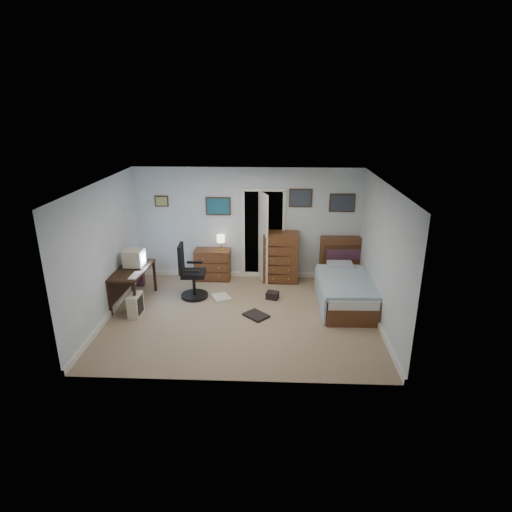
{
  "coord_description": "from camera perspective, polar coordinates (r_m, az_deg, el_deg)",
  "views": [
    {
      "loc": [
        0.58,
        -7.19,
        3.78
      ],
      "look_at": [
        0.26,
        0.3,
        1.1
      ],
      "focal_mm": 30.0,
      "sensor_mm": 36.0,
      "label": 1
    }
  ],
  "objects": [
    {
      "name": "floor",
      "position": [
        8.15,
        -1.9,
        -8.06
      ],
      "size": [
        5.0,
        4.0,
        0.02
      ],
      "primitive_type": "cube",
      "color": "gray",
      "rests_on": "ground"
    },
    {
      "name": "computer_desk",
      "position": [
        8.82,
        -16.67,
        -2.67
      ],
      "size": [
        0.63,
        1.26,
        0.71
      ],
      "rotation": [
        0.0,
        0.0,
        -0.05
      ],
      "color": "black",
      "rests_on": "floor"
    },
    {
      "name": "crt_monitor",
      "position": [
        8.8,
        -15.93,
        -0.28
      ],
      "size": [
        0.38,
        0.36,
        0.34
      ],
      "rotation": [
        0.0,
        0.0,
        -0.05
      ],
      "color": "beige",
      "rests_on": "computer_desk"
    },
    {
      "name": "keyboard",
      "position": [
        8.37,
        -15.83,
        -2.53
      ],
      "size": [
        0.16,
        0.39,
        0.02
      ],
      "primitive_type": "cube",
      "rotation": [
        0.0,
        0.0,
        -0.05
      ],
      "color": "beige",
      "rests_on": "computer_desk"
    },
    {
      "name": "pc_tower",
      "position": [
        8.39,
        -15.77,
        -6.28
      ],
      "size": [
        0.21,
        0.41,
        0.43
      ],
      "rotation": [
        0.0,
        0.0,
        -0.05
      ],
      "color": "beige",
      "rests_on": "floor"
    },
    {
      "name": "office_chair",
      "position": [
        8.82,
        -8.73,
        -2.81
      ],
      "size": [
        0.59,
        0.59,
        1.14
      ],
      "rotation": [
        0.0,
        0.0,
        0.06
      ],
      "color": "black",
      "rests_on": "floor"
    },
    {
      "name": "media_stack",
      "position": [
        9.63,
        -15.23,
        -1.73
      ],
      "size": [
        0.16,
        0.16,
        0.76
      ],
      "primitive_type": "cube",
      "rotation": [
        0.0,
        0.0,
        0.05
      ],
      "color": "maroon",
      "rests_on": "floor"
    },
    {
      "name": "low_dresser",
      "position": [
        9.69,
        -5.79,
        -1.13
      ],
      "size": [
        0.8,
        0.4,
        0.71
      ],
      "primitive_type": "cube",
      "rotation": [
        0.0,
        0.0,
        -0.01
      ],
      "color": "brown",
      "rests_on": "floor"
    },
    {
      "name": "table_lamp",
      "position": [
        9.47,
        -4.72,
        2.27
      ],
      "size": [
        0.18,
        0.18,
        0.34
      ],
      "rotation": [
        0.0,
        0.0,
        -0.01
      ],
      "color": "gold",
      "rests_on": "low_dresser"
    },
    {
      "name": "doorway",
      "position": [
        9.86,
        1.03,
        3.32
      ],
      "size": [
        0.96,
        1.12,
        2.05
      ],
      "color": "black",
      "rests_on": "floor"
    },
    {
      "name": "tall_dresser",
      "position": [
        9.5,
        3.37,
        -0.14
      ],
      "size": [
        0.8,
        0.5,
        1.13
      ],
      "primitive_type": "cube",
      "rotation": [
        0.0,
        0.0,
        -0.07
      ],
      "color": "brown",
      "rests_on": "floor"
    },
    {
      "name": "headboard_bookcase",
      "position": [
        9.75,
        11.84,
        -0.21
      ],
      "size": [
        1.13,
        0.34,
        1.01
      ],
      "rotation": [
        0.0,
        0.0,
        0.05
      ],
      "color": "brown",
      "rests_on": "floor"
    },
    {
      "name": "bed",
      "position": [
        8.63,
        11.67,
        -4.59
      ],
      "size": [
        1.05,
        1.91,
        0.62
      ],
      "rotation": [
        0.0,
        0.0,
        0.02
      ],
      "color": "brown",
      "rests_on": "floor"
    },
    {
      "name": "wall_posters",
      "position": [
        9.39,
        2.37,
        7.16
      ],
      "size": [
        4.38,
        0.04,
        0.6
      ],
      "color": "#331E11",
      "rests_on": "floor"
    },
    {
      "name": "floor_clutter",
      "position": [
        8.58,
        -0.81,
        -6.13
      ],
      "size": [
        1.42,
        1.25,
        0.15
      ],
      "rotation": [
        0.0,
        0.0,
        -0.36
      ],
      "color": "silver",
      "rests_on": "floor"
    }
  ]
}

